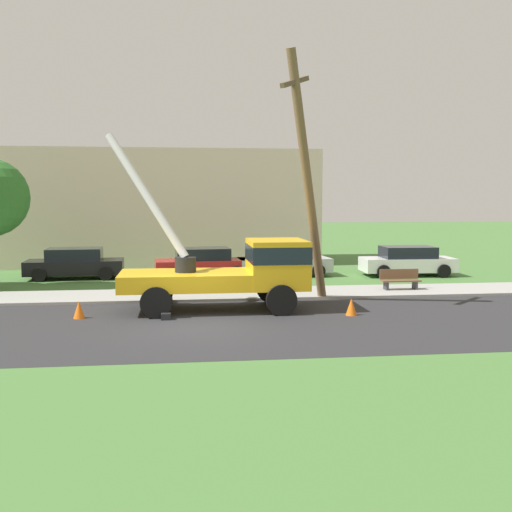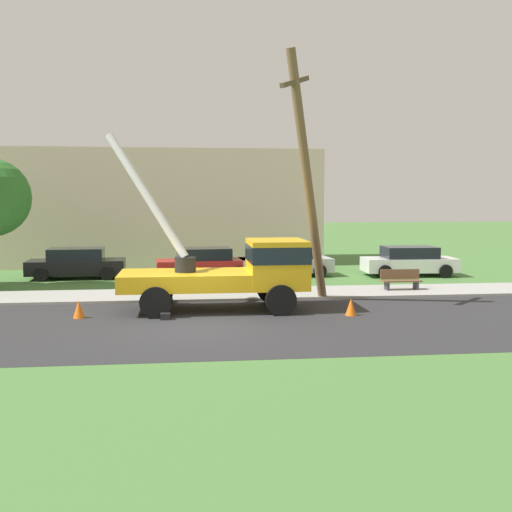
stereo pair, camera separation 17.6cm
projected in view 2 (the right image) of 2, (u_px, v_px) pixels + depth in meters
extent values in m
plane|color=#477538|center=(192.00, 274.00, 29.79)|extent=(120.00, 120.00, 0.00)
cube|color=#2B2B2D|center=(196.00, 325.00, 17.92)|extent=(80.00, 8.05, 0.01)
cube|color=#9E9E99|center=(194.00, 295.00, 23.29)|extent=(80.00, 2.81, 0.10)
cube|color=gold|center=(185.00, 280.00, 20.19)|extent=(4.31, 2.41, 0.55)
cube|color=gold|center=(277.00, 263.00, 20.48)|extent=(1.91, 2.41, 1.60)
cube|color=#19232D|center=(277.00, 253.00, 20.44)|extent=(1.93, 2.43, 0.56)
cylinder|color=black|center=(185.00, 265.00, 20.14)|extent=(0.70, 0.70, 0.50)
cylinder|color=silver|center=(146.00, 195.00, 20.42)|extent=(2.88, 1.66, 4.26)
cube|color=black|center=(165.00, 316.00, 18.78)|extent=(0.30, 0.30, 0.20)
cube|color=black|center=(168.00, 301.00, 21.65)|extent=(0.30, 0.30, 0.20)
cylinder|color=black|center=(281.00, 300.00, 19.39)|extent=(1.00, 0.30, 1.00)
cylinder|color=black|center=(271.00, 289.00, 21.76)|extent=(1.00, 0.30, 1.00)
cylinder|color=black|center=(156.00, 302.00, 18.95)|extent=(1.00, 0.30, 1.00)
cylinder|color=black|center=(159.00, 291.00, 21.33)|extent=(1.00, 0.30, 1.00)
cylinder|color=brown|center=(308.00, 182.00, 21.15)|extent=(2.06, 2.45, 8.71)
cube|color=brown|center=(295.00, 82.00, 20.01)|extent=(1.23, 1.48, 0.67)
cone|color=orange|center=(351.00, 307.00, 19.40)|extent=(0.36, 0.36, 0.56)
cone|color=orange|center=(79.00, 309.00, 18.99)|extent=(0.36, 0.36, 0.56)
cube|color=black|center=(77.00, 267.00, 28.27)|extent=(4.48, 2.01, 0.65)
cube|color=black|center=(76.00, 254.00, 28.22)|extent=(2.54, 1.77, 0.55)
cylinder|color=black|center=(107.00, 273.00, 27.64)|extent=(0.64, 0.22, 0.64)
cylinder|color=black|center=(110.00, 269.00, 29.41)|extent=(0.64, 0.22, 0.64)
cylinder|color=black|center=(41.00, 275.00, 27.18)|extent=(0.64, 0.22, 0.64)
cylinder|color=black|center=(48.00, 270.00, 28.95)|extent=(0.64, 0.22, 0.64)
cube|color=#B21E1E|center=(204.00, 266.00, 28.40)|extent=(4.53, 2.13, 0.65)
cube|color=black|center=(204.00, 254.00, 28.34)|extent=(2.58, 1.84, 0.55)
cylinder|color=black|center=(238.00, 273.00, 27.81)|extent=(0.64, 0.22, 0.64)
cylinder|color=black|center=(232.00, 268.00, 29.57)|extent=(0.64, 0.22, 0.64)
cylinder|color=black|center=(174.00, 274.00, 27.26)|extent=(0.64, 0.22, 0.64)
cylinder|color=black|center=(172.00, 270.00, 29.02)|extent=(0.64, 0.22, 0.64)
cube|color=#B7B7BF|center=(285.00, 265.00, 29.10)|extent=(4.52, 2.13, 0.65)
cube|color=black|center=(285.00, 252.00, 29.04)|extent=(2.58, 1.84, 0.55)
cylinder|color=black|center=(320.00, 271.00, 28.52)|extent=(0.64, 0.22, 0.64)
cylinder|color=black|center=(309.00, 267.00, 30.28)|extent=(0.64, 0.22, 0.64)
cylinder|color=black|center=(259.00, 272.00, 27.97)|extent=(0.64, 0.22, 0.64)
cylinder|color=black|center=(252.00, 268.00, 29.73)|extent=(0.64, 0.22, 0.64)
cube|color=silver|center=(409.00, 265.00, 29.20)|extent=(4.46, 1.95, 0.65)
cube|color=black|center=(409.00, 252.00, 29.14)|extent=(2.52, 1.74, 0.55)
cylinder|color=black|center=(445.00, 271.00, 28.44)|extent=(0.64, 0.22, 0.64)
cylinder|color=black|center=(431.00, 267.00, 30.23)|extent=(0.64, 0.22, 0.64)
cylinder|color=black|center=(385.00, 272.00, 28.21)|extent=(0.64, 0.22, 0.64)
cylinder|color=black|center=(374.00, 267.00, 30.00)|extent=(0.64, 0.22, 0.64)
cube|color=brown|center=(401.00, 281.00, 24.18)|extent=(1.60, 0.44, 0.06)
cube|color=brown|center=(400.00, 274.00, 24.36)|extent=(1.60, 0.06, 0.40)
cube|color=#333338|center=(387.00, 287.00, 24.14)|extent=(0.10, 0.40, 0.45)
cube|color=#333338|center=(416.00, 286.00, 24.27)|extent=(0.10, 0.40, 0.45)
cube|color=beige|center=(160.00, 207.00, 35.14)|extent=(18.00, 6.00, 6.40)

